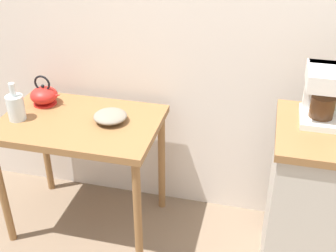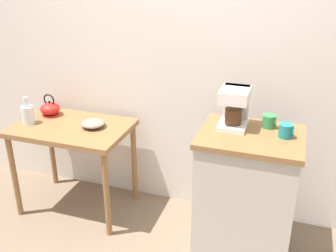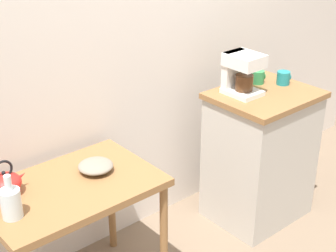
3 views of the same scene
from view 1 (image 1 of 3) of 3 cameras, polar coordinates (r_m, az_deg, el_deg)
ground_plane at (r=2.66m, az=4.41°, el=-15.59°), size 8.00×8.00×0.00m
wooden_table at (r=2.48m, az=-11.30°, el=-1.19°), size 0.88×0.58×0.73m
kitchen_counter at (r=2.35m, az=20.62°, el=-10.26°), size 0.65×0.53×0.90m
bowl_stoneware at (r=2.38m, az=-7.55°, el=1.27°), size 0.18×0.18×0.06m
teakettle at (r=2.63m, az=-15.87°, el=3.90°), size 0.19×0.16×0.18m
glass_carafe_vase at (r=2.50m, az=-19.30°, el=2.40°), size 0.09×0.09×0.21m
coffee_maker at (r=2.10m, az=19.76°, el=4.26°), size 0.18×0.22×0.26m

